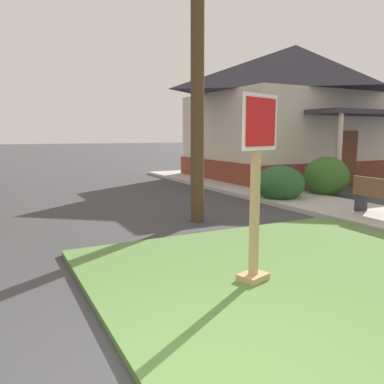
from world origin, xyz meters
name	(u,v)px	position (x,y,z in m)	size (l,w,h in m)	color
grass_corner_patch	(301,271)	(2.50, 1.84, 0.04)	(5.67, 4.80, 0.08)	#567F3D
sidewalk_strip	(296,199)	(6.54, 6.45, 0.06)	(2.20, 18.43, 0.12)	#B2AFA8
stop_sign	(256,194)	(1.66, 1.79, 1.19)	(0.65, 0.37, 2.33)	tan
manhole_cover	(108,253)	(0.35, 4.00, 0.01)	(0.70, 0.70, 0.02)	black
corner_house	(294,111)	(10.58, 11.27, 2.92)	(8.42, 7.63, 5.68)	brown
shrub_near_porch	(326,177)	(7.92, 6.67, 0.63)	(1.35, 1.35, 1.25)	#345F23
shrub_by_curb	(280,184)	(6.11, 6.67, 0.52)	(1.40, 1.40, 1.03)	#28582D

